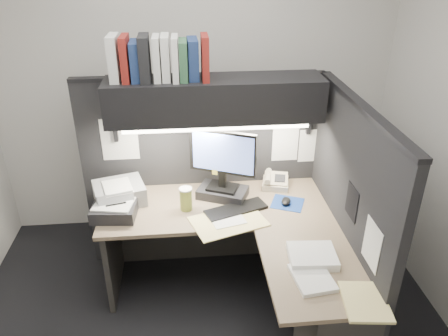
{
  "coord_description": "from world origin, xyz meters",
  "views": [
    {
      "loc": [
        -0.1,
        -2.24,
        2.5
      ],
      "look_at": [
        0.17,
        0.51,
        1.06
      ],
      "focal_mm": 35.0,
      "sensor_mm": 36.0,
      "label": 1
    }
  ],
  "objects_px": {
    "printer": "(119,193)",
    "keyboard": "(236,209)",
    "telephone": "(275,182)",
    "desk": "(269,282)",
    "notebook_stack": "(114,210)",
    "coffee_cup": "(186,199)",
    "monitor": "(223,172)",
    "overhead_shelf": "(215,99)"
  },
  "relations": [
    {
      "from": "overhead_shelf",
      "to": "monitor",
      "type": "distance_m",
      "value": 0.56
    },
    {
      "from": "desk",
      "to": "keyboard",
      "type": "bearing_deg",
      "value": 110.62
    },
    {
      "from": "monitor",
      "to": "notebook_stack",
      "type": "bearing_deg",
      "value": -143.05
    },
    {
      "from": "desk",
      "to": "monitor",
      "type": "height_order",
      "value": "monitor"
    },
    {
      "from": "desk",
      "to": "notebook_stack",
      "type": "bearing_deg",
      "value": 155.56
    },
    {
      "from": "overhead_shelf",
      "to": "telephone",
      "type": "distance_m",
      "value": 0.88
    },
    {
      "from": "desk",
      "to": "notebook_stack",
      "type": "relative_size",
      "value": 5.47
    },
    {
      "from": "desk",
      "to": "notebook_stack",
      "type": "height_order",
      "value": "notebook_stack"
    },
    {
      "from": "overhead_shelf",
      "to": "notebook_stack",
      "type": "height_order",
      "value": "overhead_shelf"
    },
    {
      "from": "monitor",
      "to": "coffee_cup",
      "type": "xyz_separation_m",
      "value": [
        -0.29,
        -0.15,
        -0.14
      ]
    },
    {
      "from": "keyboard",
      "to": "coffee_cup",
      "type": "relative_size",
      "value": 2.76
    },
    {
      "from": "telephone",
      "to": "overhead_shelf",
      "type": "bearing_deg",
      "value": -161.67
    },
    {
      "from": "keyboard",
      "to": "telephone",
      "type": "height_order",
      "value": "telephone"
    },
    {
      "from": "overhead_shelf",
      "to": "telephone",
      "type": "height_order",
      "value": "overhead_shelf"
    },
    {
      "from": "desk",
      "to": "printer",
      "type": "bearing_deg",
      "value": 146.88
    },
    {
      "from": "printer",
      "to": "telephone",
      "type": "bearing_deg",
      "value": -10.99
    },
    {
      "from": "telephone",
      "to": "printer",
      "type": "xyz_separation_m",
      "value": [
        -1.23,
        -0.11,
        0.03
      ]
    },
    {
      "from": "notebook_stack",
      "to": "desk",
      "type": "bearing_deg",
      "value": -24.44
    },
    {
      "from": "desk",
      "to": "telephone",
      "type": "bearing_deg",
      "value": 76.56
    },
    {
      "from": "monitor",
      "to": "keyboard",
      "type": "bearing_deg",
      "value": -45.65
    },
    {
      "from": "coffee_cup",
      "to": "overhead_shelf",
      "type": "bearing_deg",
      "value": 44.47
    },
    {
      "from": "monitor",
      "to": "telephone",
      "type": "xyz_separation_m",
      "value": [
        0.44,
        0.12,
        -0.18
      ]
    },
    {
      "from": "monitor",
      "to": "keyboard",
      "type": "relative_size",
      "value": 1.2
    },
    {
      "from": "notebook_stack",
      "to": "coffee_cup",
      "type": "bearing_deg",
      "value": 4.28
    },
    {
      "from": "keyboard",
      "to": "notebook_stack",
      "type": "height_order",
      "value": "notebook_stack"
    },
    {
      "from": "keyboard",
      "to": "monitor",
      "type": "bearing_deg",
      "value": 90.83
    },
    {
      "from": "overhead_shelf",
      "to": "printer",
      "type": "distance_m",
      "value": 1.02
    },
    {
      "from": "printer",
      "to": "desk",
      "type": "bearing_deg",
      "value": -49.39
    },
    {
      "from": "coffee_cup",
      "to": "printer",
      "type": "xyz_separation_m",
      "value": [
        -0.5,
        0.16,
        -0.01
      ]
    },
    {
      "from": "keyboard",
      "to": "telephone",
      "type": "bearing_deg",
      "value": 22.63
    },
    {
      "from": "overhead_shelf",
      "to": "notebook_stack",
      "type": "relative_size",
      "value": 4.99
    },
    {
      "from": "telephone",
      "to": "printer",
      "type": "height_order",
      "value": "printer"
    },
    {
      "from": "overhead_shelf",
      "to": "notebook_stack",
      "type": "bearing_deg",
      "value": -160.15
    },
    {
      "from": "printer",
      "to": "coffee_cup",
      "type": "bearing_deg",
      "value": -34.01
    },
    {
      "from": "keyboard",
      "to": "printer",
      "type": "bearing_deg",
      "value": 145.94
    },
    {
      "from": "coffee_cup",
      "to": "printer",
      "type": "relative_size",
      "value": 0.46
    },
    {
      "from": "monitor",
      "to": "printer",
      "type": "xyz_separation_m",
      "value": [
        -0.79,
        0.01,
        -0.15
      ]
    },
    {
      "from": "keyboard",
      "to": "coffee_cup",
      "type": "bearing_deg",
      "value": 151.04
    },
    {
      "from": "printer",
      "to": "keyboard",
      "type": "bearing_deg",
      "value": -30.43
    },
    {
      "from": "telephone",
      "to": "notebook_stack",
      "type": "distance_m",
      "value": 1.28
    },
    {
      "from": "desk",
      "to": "coffee_cup",
      "type": "relative_size",
      "value": 10.15
    },
    {
      "from": "monitor",
      "to": "notebook_stack",
      "type": "xyz_separation_m",
      "value": [
        -0.8,
        -0.19,
        -0.17
      ]
    }
  ]
}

